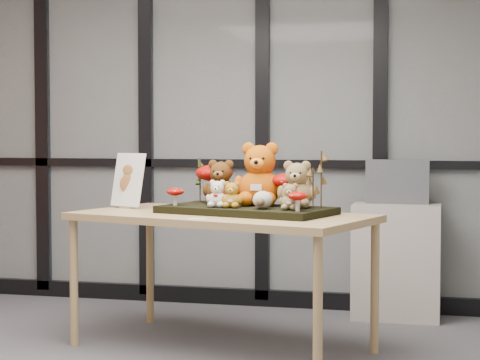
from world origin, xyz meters
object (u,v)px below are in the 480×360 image
(bear_beige_small, at_px, (290,195))
(cabinet, at_px, (396,261))
(monitor, at_px, (397,182))
(mushroom_back_right, at_px, (288,188))
(mushroom_front_right, at_px, (298,200))
(bear_white_bow, at_px, (217,192))
(sign_holder, at_px, (128,182))
(bear_pooh_yellow, at_px, (260,171))
(mushroom_back_left, at_px, (214,181))
(bear_tan_back, at_px, (297,182))
(bear_small_yellow, at_px, (232,193))
(bear_brown_medium, at_px, (221,180))
(diorama_tray, at_px, (246,210))
(plush_cream_hedgehog, at_px, (263,199))
(display_table, at_px, (222,225))
(mushroom_front_left, at_px, (175,196))

(bear_beige_small, bearing_deg, cabinet, 85.18)
(monitor, bearing_deg, mushroom_back_right, -119.18)
(mushroom_back_right, xyz_separation_m, mushroom_front_right, (0.12, -0.33, -0.05))
(bear_white_bow, xyz_separation_m, sign_holder, (-0.66, 0.29, 0.03))
(cabinet, bearing_deg, bear_pooh_yellow, -126.86)
(mushroom_back_left, bearing_deg, bear_tan_back, -26.50)
(bear_small_yellow, bearing_deg, bear_white_bow, -173.05)
(bear_brown_medium, xyz_separation_m, cabinet, (0.99, 0.94, -0.60))
(diorama_tray, relative_size, mushroom_front_right, 8.15)
(bear_tan_back, relative_size, mushroom_front_right, 2.46)
(bear_white_bow, relative_size, plush_cream_hedgehog, 1.54)
(mushroom_back_left, bearing_deg, plush_cream_hedgehog, -46.18)
(bear_brown_medium, distance_m, mushroom_back_right, 0.43)
(diorama_tray, bearing_deg, display_table, -153.43)
(bear_small_yellow, distance_m, mushroom_front_right, 0.43)
(mushroom_front_left, bearing_deg, plush_cream_hedgehog, -12.67)
(mushroom_front_left, height_order, sign_holder, sign_holder)
(mushroom_front_right, bearing_deg, display_table, 155.51)
(bear_beige_small, distance_m, sign_holder, 1.16)
(mushroom_front_right, relative_size, monitor, 0.28)
(bear_brown_medium, bearing_deg, bear_tan_back, -2.06)
(bear_white_bow, height_order, mushroom_front_left, bear_white_bow)
(bear_pooh_yellow, xyz_separation_m, bear_tan_back, (0.24, -0.12, -0.06))
(bear_small_yellow, xyz_separation_m, cabinet, (0.86, 1.20, -0.53))
(bear_pooh_yellow, bearing_deg, display_table, -130.77)
(bear_brown_medium, relative_size, plush_cream_hedgehog, 2.59)
(bear_pooh_yellow, xyz_separation_m, bear_white_bow, (-0.21, -0.19, -0.12))
(mushroom_front_left, bearing_deg, mushroom_front_right, -16.22)
(bear_white_bow, distance_m, mushroom_front_left, 0.29)
(mushroom_back_right, bearing_deg, plush_cream_hedgehog, -113.13)
(bear_white_bow, bearing_deg, mushroom_back_left, 125.21)
(sign_holder, bearing_deg, plush_cream_hedgehog, 3.52)
(bear_tan_back, height_order, sign_holder, sign_holder)
(display_table, relative_size, diorama_tray, 1.92)
(bear_beige_small, distance_m, monitor, 1.38)
(display_table, bearing_deg, mushroom_back_right, 33.76)
(bear_pooh_yellow, distance_m, mushroom_back_right, 0.20)
(bear_tan_back, xyz_separation_m, mushroom_back_right, (-0.07, 0.10, -0.04))
(bear_brown_medium, distance_m, mushroom_back_left, 0.13)
(sign_holder, distance_m, cabinet, 1.92)
(bear_small_yellow, distance_m, mushroom_back_right, 0.35)
(diorama_tray, xyz_separation_m, mushroom_front_right, (0.35, -0.25, 0.08))
(bear_tan_back, relative_size, sign_holder, 0.86)
(bear_tan_back, relative_size, bear_beige_small, 1.80)
(plush_cream_hedgehog, distance_m, monitor, 1.42)
(bear_small_yellow, bearing_deg, bear_beige_small, 7.13)
(bear_pooh_yellow, height_order, bear_tan_back, bear_pooh_yellow)
(display_table, height_order, bear_small_yellow, bear_small_yellow)
(bear_white_bow, bearing_deg, sign_holder, 173.05)
(plush_cream_hedgehog, bearing_deg, mushroom_front_right, -7.57)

